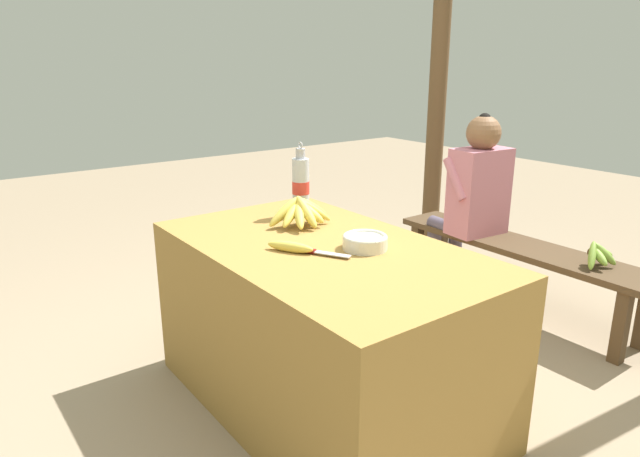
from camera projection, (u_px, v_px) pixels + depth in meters
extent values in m
plane|color=gray|center=(323.00, 404.00, 2.44)|extent=(12.00, 12.00, 0.00)
cube|color=olive|center=(323.00, 328.00, 2.34)|extent=(1.42, 0.84, 0.72)
sphere|color=#4C381E|center=(298.00, 210.00, 2.50)|extent=(0.05, 0.05, 0.05)
ellipsoid|color=#E0C64C|center=(284.00, 212.00, 2.46)|extent=(0.04, 0.18, 0.14)
ellipsoid|color=#E0C64C|center=(291.00, 214.00, 2.45)|extent=(0.12, 0.16, 0.12)
ellipsoid|color=#E0C64C|center=(299.00, 214.00, 2.43)|extent=(0.18, 0.13, 0.12)
ellipsoid|color=#E0C64C|center=(306.00, 212.00, 2.45)|extent=(0.17, 0.04, 0.14)
ellipsoid|color=#E0C64C|center=(310.00, 212.00, 2.47)|extent=(0.16, 0.11, 0.12)
ellipsoid|color=#E0C64C|center=(313.00, 209.00, 2.50)|extent=(0.12, 0.16, 0.13)
ellipsoid|color=#E0C64C|center=(312.00, 207.00, 2.53)|extent=(0.06, 0.18, 0.14)
cylinder|color=silver|center=(365.00, 243.00, 2.19)|extent=(0.17, 0.17, 0.05)
torus|color=silver|center=(365.00, 237.00, 2.19)|extent=(0.17, 0.17, 0.02)
cylinder|color=silver|center=(301.00, 187.00, 2.62)|extent=(0.08, 0.08, 0.27)
cylinder|color=red|center=(301.00, 187.00, 2.62)|extent=(0.08, 0.08, 0.06)
cylinder|color=#ADADB2|center=(300.00, 154.00, 2.58)|extent=(0.04, 0.04, 0.05)
torus|color=#ADADB2|center=(300.00, 145.00, 2.57)|extent=(0.03, 0.01, 0.03)
ellipsoid|color=#E0C64C|center=(290.00, 247.00, 2.16)|extent=(0.19, 0.13, 0.04)
cube|color=#BCBCC1|center=(333.00, 254.00, 2.11)|extent=(0.14, 0.09, 0.00)
cylinder|color=maroon|center=(309.00, 251.00, 2.15)|extent=(0.06, 0.04, 0.02)
cube|color=#4C3823|center=(519.00, 246.00, 3.25)|extent=(1.54, 0.32, 0.04)
cube|color=#4C3823|center=(417.00, 253.00, 3.76)|extent=(0.06, 0.06, 0.37)
cube|color=#4C3823|center=(621.00, 327.00, 2.73)|extent=(0.06, 0.06, 0.37)
cube|color=#4C3823|center=(441.00, 246.00, 3.89)|extent=(0.06, 0.06, 0.37)
cylinder|color=#564C60|center=(433.00, 255.00, 3.67)|extent=(0.09, 0.09, 0.41)
cylinder|color=#564C60|center=(448.00, 228.00, 3.51)|extent=(0.31, 0.12, 0.09)
cylinder|color=#564C60|center=(455.00, 250.00, 3.76)|extent=(0.09, 0.09, 0.41)
cylinder|color=#564C60|center=(470.00, 224.00, 3.60)|extent=(0.31, 0.12, 0.09)
cube|color=#C67589|center=(479.00, 191.00, 3.37)|extent=(0.23, 0.36, 0.51)
cylinder|color=#C67589|center=(456.00, 179.00, 3.29)|extent=(0.21, 0.08, 0.25)
cylinder|color=#C67589|center=(495.00, 173.00, 3.45)|extent=(0.21, 0.08, 0.25)
sphere|color=brown|center=(484.00, 133.00, 3.27)|extent=(0.20, 0.20, 0.20)
sphere|color=black|center=(485.00, 120.00, 3.25)|extent=(0.08, 0.08, 0.08)
sphere|color=#4C381E|center=(592.00, 252.00, 2.90)|extent=(0.05, 0.05, 0.05)
ellipsoid|color=olive|center=(592.00, 255.00, 2.84)|extent=(0.10, 0.15, 0.14)
ellipsoid|color=olive|center=(599.00, 256.00, 2.85)|extent=(0.15, 0.10, 0.10)
ellipsoid|color=olive|center=(605.00, 254.00, 2.87)|extent=(0.14, 0.09, 0.13)
ellipsoid|color=olive|center=(601.00, 252.00, 2.91)|extent=(0.10, 0.15, 0.08)
cylinder|color=brown|center=(438.00, 90.00, 4.01)|extent=(0.13, 0.13, 2.40)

